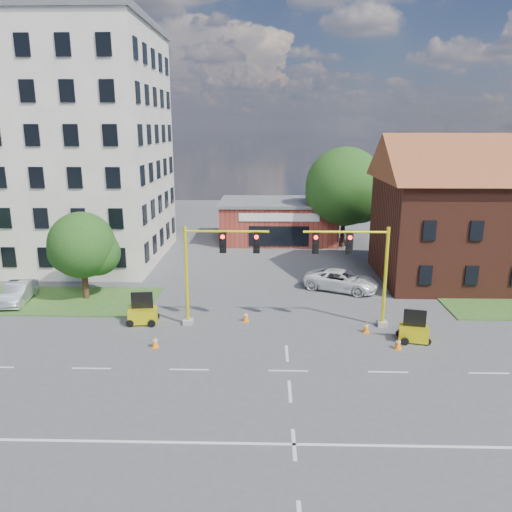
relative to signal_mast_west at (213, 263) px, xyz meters
The scene contains 17 objects.
ground 8.38m from the signal_mast_west, 54.01° to the right, with size 120.00×120.00×0.00m, color #48484B.
grass_verge_nw 16.61m from the signal_mast_west, 165.65° to the left, with size 22.00×6.00×0.08m, color #294F1D.
lane_markings 10.73m from the signal_mast_west, 64.17° to the right, with size 60.00×36.00×0.01m, color silver, non-canonical shape.
office_block 23.21m from the signal_mast_west, 134.52° to the left, with size 18.40×15.40×20.60m.
brick_shop 24.44m from the signal_mast_west, 79.71° to the left, with size 12.40×8.40×4.30m.
tree_large 23.98m from the signal_mast_west, 61.90° to the left, with size 8.20×7.81×10.05m.
tree_nw_front 10.47m from the signal_mast_west, 154.05° to the left, with size 4.85×4.62×6.25m.
signal_mast_west is the anchor object (origin of this frame).
signal_mast_east 8.71m from the signal_mast_west, ahead, with size 5.30×0.60×6.20m.
trailer_west 5.56m from the signal_mast_west, behind, with size 1.83×1.33×1.95m.
trailer_east 12.30m from the signal_mast_west, 10.80° to the right, with size 1.79×1.38×1.81m.
cone_a 5.78m from the signal_mast_west, 130.49° to the right, with size 0.40×0.40×0.70m.
cone_b 4.10m from the signal_mast_west, 15.16° to the left, with size 0.40×0.40×0.70m.
cone_c 11.58m from the signal_mast_west, 17.36° to the right, with size 0.40×0.40×0.70m.
cone_d 9.90m from the signal_mast_west, ahead, with size 0.40×0.40×0.70m.
pickup_white 11.66m from the signal_mast_west, 38.37° to the left, with size 2.53×5.48×1.52m, color white.
sedan_silver_front 14.91m from the signal_mast_west, 165.48° to the left, with size 1.51×4.32×1.42m, color #B0B3B9.
Camera 1 is at (-1.04, -22.84, 11.88)m, focal length 35.00 mm.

